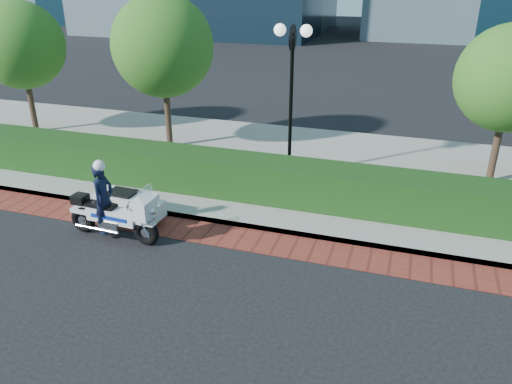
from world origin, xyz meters
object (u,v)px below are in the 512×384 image
(lamppost, at_px, (292,79))
(tree_a, at_px, (21,45))
(police_motorcycle, at_px, (117,206))
(tree_b, at_px, (163,46))
(tree_c, at_px, (510,79))

(lamppost, distance_m, tree_a, 10.09)
(lamppost, height_order, police_motorcycle, lamppost)
(lamppost, distance_m, tree_b, 4.71)
(tree_c, distance_m, police_motorcycle, 10.41)
(tree_b, bearing_deg, lamppost, -16.11)
(tree_b, xyz_separation_m, police_motorcycle, (1.50, -5.52, -2.79))
(tree_a, height_order, police_motorcycle, tree_a)
(tree_a, xyz_separation_m, tree_b, (5.50, 0.00, 0.21))
(tree_a, relative_size, tree_b, 0.94)
(tree_b, bearing_deg, tree_c, -0.00)
(tree_b, xyz_separation_m, tree_c, (10.00, -0.00, -0.39))
(police_motorcycle, bearing_deg, tree_b, 107.95)
(tree_a, distance_m, tree_b, 5.50)
(tree_c, bearing_deg, lamppost, -166.70)
(lamppost, relative_size, police_motorcycle, 1.81)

